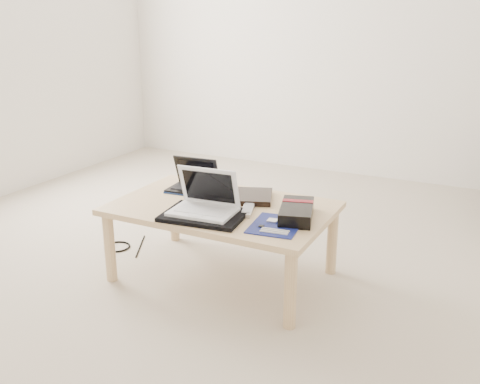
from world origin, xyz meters
The scene contains 13 objects.
ground centered at (0.00, 0.00, 0.00)m, with size 4.00×4.00×0.00m, color beige.
coffee_table centered at (0.16, -0.24, 0.35)m, with size 1.10×0.70×0.40m.
book centered at (0.21, -0.10, 0.41)m, with size 0.35×0.33×0.03m.
netbook centered at (-0.10, -0.09, 0.44)m, with size 0.28×0.21×0.18m.
tablet centered at (0.07, -0.24, 0.41)m, with size 0.23×0.18×0.01m.
remote centered at (0.31, -0.24, 0.41)m, with size 0.12×0.24×0.02m.
neoprene_sleeve centered at (0.16, -0.43, 0.41)m, with size 0.39×0.28×0.02m, color black.
white_laptop centered at (0.15, -0.40, 0.46)m, with size 0.32×0.24×0.21m.
motherboard centered at (0.52, -0.38, 0.40)m, with size 0.25×0.30×0.01m.
gpu_box centered at (0.56, -0.24, 0.43)m, with size 0.23×0.33×0.07m.
cable_coil centered at (0.00, -0.30, 0.41)m, with size 0.10×0.10×0.01m, color black.
floor_cable_coil centered at (-0.58, -0.20, 0.01)m, with size 0.15×0.15×0.01m, color black.
floor_cable_trail centered at (-0.47, -0.13, 0.00)m, with size 0.01×0.01×0.31m, color black.
Camera 1 is at (1.40, -2.50, 1.32)m, focal length 40.00 mm.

